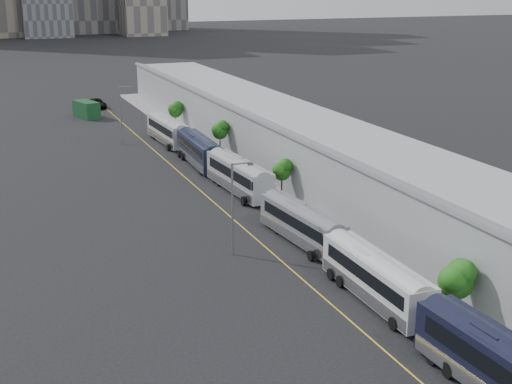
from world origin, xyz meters
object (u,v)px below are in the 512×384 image
bus_4 (239,179)px  bus_6 (168,133)px  bus_2 (376,282)px  bus_3 (302,227)px  bus_5 (199,153)px  street_lamp_near (235,202)px  suv (97,103)px  shipping_container (86,110)px  bus_1 (507,377)px  street_lamp_far (122,111)px

bus_4 → bus_6: size_ratio=1.02×
bus_2 → bus_3: bus_2 is taller
bus_4 → bus_5: (-0.42, 13.64, -0.00)m
street_lamp_near → suv: bearing=88.8°
bus_5 → bus_6: 14.03m
bus_6 → shipping_container: bearing=105.0°
bus_1 → bus_4: size_ratio=1.03×
bus_1 → bus_3: bus_1 is taller
bus_3 → street_lamp_near: bearing=179.4°
street_lamp_near → bus_4: bearing=68.3°
bus_2 → suv: bearing=93.4°
bus_3 → bus_4: 17.27m
bus_5 → street_lamp_near: size_ratio=1.59×
shipping_container → bus_1: bearing=-102.8°
bus_3 → suv: 79.86m
bus_5 → shipping_container: size_ratio=2.32×
bus_5 → suv: (-4.91, 48.79, -0.77)m
bus_1 → suv: (-4.59, 107.55, -0.83)m
suv → bus_3: bearing=-88.5°
suv → street_lamp_far: bearing=-95.2°
bus_6 → shipping_container: size_ratio=2.30×
street_lamp_near → suv: 80.28m
bus_1 → street_lamp_far: (-6.34, 74.67, 3.27)m
bus_1 → shipping_container: size_ratio=2.40×
bus_3 → bus_6: (-0.47, 44.94, 0.12)m
street_lamp_far → shipping_container: size_ratio=1.50×
suv → bus_4: bearing=-87.2°
bus_4 → bus_5: bearing=88.5°
street_lamp_near → bus_6: bearing=82.1°
bus_1 → bus_2: size_ratio=1.09×
suv → bus_5: bearing=-86.4°
bus_1 → suv: bearing=90.4°
street_lamp_near → street_lamp_far: street_lamp_far is taller
bus_4 → suv: 62.66m
bus_6 → shipping_container: (-7.94, 25.23, -0.14)m
bus_5 → street_lamp_far: 17.57m
bus_3 → bus_2: bearing=-95.6°
bus_2 → shipping_container: (-8.17, 83.52, -0.09)m
bus_6 → suv: size_ratio=2.13×
bus_2 → bus_4: (0.58, 30.62, 0.08)m
bus_4 → bus_3: bearing=-94.4°
bus_1 → bus_4: bearing=87.0°
bus_3 → bus_5: (-0.09, 30.91, 0.14)m
street_lamp_far → bus_5: bearing=-67.3°
bus_1 → bus_6: size_ratio=1.05×
shipping_container → suv: bearing=52.8°
bus_4 → bus_6: (-0.81, 27.67, -0.03)m
street_lamp_near → street_lamp_far: 47.29m
bus_2 → bus_6: bearing=90.7°
bus_2 → bus_5: (0.15, 44.26, 0.07)m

